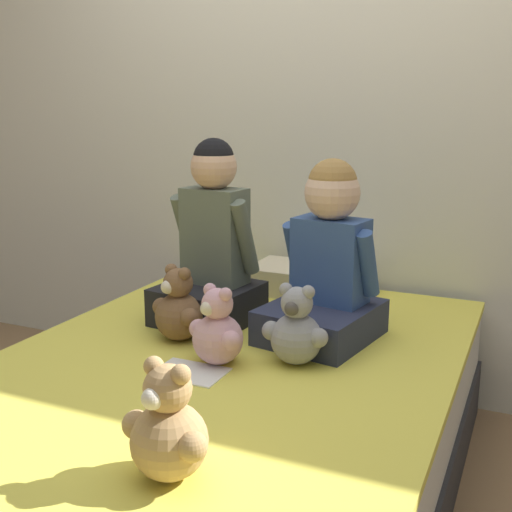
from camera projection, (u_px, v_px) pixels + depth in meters
ground_plane at (222, 501)px, 2.11m from camera, size 14.00×14.00×0.00m
wall_behind_bed at (332, 110)px, 2.78m from camera, size 8.00×0.06×2.50m
bed at (221, 434)px, 2.06m from camera, size 1.41×2.01×0.49m
child_on_left at (212, 249)px, 2.34m from camera, size 0.36×0.37×0.67m
child_on_right at (327, 265)px, 2.17m from camera, size 0.39×0.44×0.61m
teddy_bear_held_by_left_child at (178, 309)px, 2.16m from camera, size 0.21×0.16×0.26m
teddy_bear_held_by_right_child at (296, 331)px, 1.96m from camera, size 0.21×0.16×0.25m
teddy_bear_between_children at (218, 331)px, 1.96m from camera, size 0.20×0.16×0.25m
teddy_bear_at_foot_of_bed at (168, 429)px, 1.36m from camera, size 0.22×0.17×0.27m
pillow_at_headboard at (310, 280)px, 2.72m from camera, size 0.49×0.29×0.11m
sign_card at (190, 372)px, 1.92m from camera, size 0.21×0.15×0.00m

